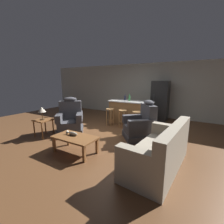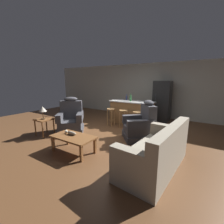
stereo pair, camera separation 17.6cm
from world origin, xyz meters
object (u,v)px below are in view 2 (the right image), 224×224
(couch, at_px, (157,153))
(bar_stool_right, at_px, (137,117))
(recliner_near_island, at_px, (141,125))
(bottle_tall_green, at_px, (126,98))
(recliner_near_lamp, at_px, (71,119))
(end_table, at_px, (44,122))
(refrigerator, at_px, (162,101))
(table_lamp, at_px, (43,110))
(kitchen_island, at_px, (132,112))
(bottle_short_amber, at_px, (130,98))
(coffee_table, at_px, (73,138))
(bar_stool_left, at_px, (111,114))
(fish_figurine, at_px, (71,133))
(bar_stool_middle, at_px, (123,115))

(couch, bearing_deg, bar_stool_right, -52.37)
(recliner_near_island, height_order, bottle_tall_green, bottle_tall_green)
(recliner_near_lamp, height_order, end_table, recliner_near_lamp)
(recliner_near_island, xyz_separation_m, refrigerator, (-0.04, 2.56, 0.46))
(table_lamp, bearing_deg, kitchen_island, 57.47)
(table_lamp, bearing_deg, bottle_short_amber, 58.05)
(kitchen_island, xyz_separation_m, bar_stool_right, (0.52, -0.63, -0.01))
(couch, bearing_deg, bottle_tall_green, -47.88)
(coffee_table, distance_m, end_table, 1.71)
(couch, distance_m, end_table, 3.65)
(end_table, height_order, bottle_tall_green, bottle_tall_green)
(recliner_near_lamp, bearing_deg, couch, 38.90)
(couch, bearing_deg, bar_stool_left, -35.04)
(bar_stool_right, distance_m, bottle_tall_green, 1.36)
(fish_figurine, distance_m, bottle_short_amber, 3.09)
(fish_figurine, xyz_separation_m, bottle_tall_green, (-0.09, 3.28, 0.58))
(recliner_near_lamp, distance_m, end_table, 0.87)
(recliner_near_lamp, distance_m, refrigerator, 3.97)
(table_lamp, relative_size, kitchen_island, 0.23)
(bar_stool_left, relative_size, refrigerator, 0.39)
(fish_figurine, bearing_deg, coffee_table, -17.61)
(fish_figurine, bearing_deg, end_table, 169.65)
(recliner_near_lamp, relative_size, bar_stool_left, 1.76)
(kitchen_island, relative_size, bottle_short_amber, 5.88)
(recliner_near_lamp, xyz_separation_m, bar_stool_left, (0.79, 1.37, 0.05))
(kitchen_island, distance_m, refrigerator, 1.55)
(recliner_near_lamp, distance_m, recliner_near_island, 2.44)
(bar_stool_middle, height_order, bar_stool_right, same)
(fish_figurine, bearing_deg, bar_stool_middle, 84.71)
(bottle_tall_green, height_order, bottle_short_amber, bottle_short_amber)
(refrigerator, height_order, bottle_short_amber, refrigerator)
(table_lamp, bearing_deg, bar_stool_right, 43.30)
(refrigerator, bearing_deg, couch, -76.53)
(coffee_table, height_order, bottle_tall_green, bottle_tall_green)
(bottle_tall_green, bearing_deg, bar_stool_left, -106.15)
(bar_stool_middle, bearing_deg, kitchen_island, 85.52)
(recliner_near_island, xyz_separation_m, bottle_tall_green, (-1.31, 1.59, 0.62))
(recliner_near_lamp, relative_size, end_table, 2.14)
(recliner_near_island, height_order, kitchen_island, recliner_near_island)
(end_table, relative_size, bar_stool_left, 0.82)
(couch, relative_size, recliner_near_island, 1.64)
(coffee_table, xyz_separation_m, fish_figurine, (-0.14, 0.04, 0.10))
(bar_stool_left, bearing_deg, recliner_near_lamp, -120.11)
(coffee_table, bearing_deg, table_lamp, 169.82)
(coffee_table, distance_m, fish_figurine, 0.17)
(coffee_table, xyz_separation_m, bar_stool_middle, (0.09, 2.46, 0.11))
(bottle_tall_green, bearing_deg, bar_stool_middle, -69.58)
(bar_stool_left, height_order, bar_stool_right, same)
(recliner_near_lamp, relative_size, kitchen_island, 0.67)
(table_lamp, relative_size, bar_stool_middle, 0.60)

